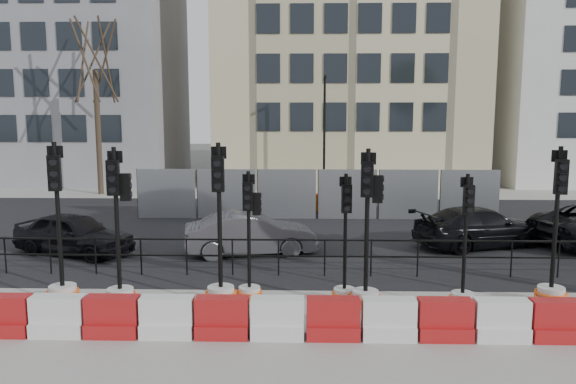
{
  "coord_description": "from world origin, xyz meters",
  "views": [
    {
      "loc": [
        -0.59,
        -12.96,
        4.29
      ],
      "look_at": [
        -1.0,
        3.0,
        1.97
      ],
      "focal_mm": 35.0,
      "sensor_mm": 36.0,
      "label": 1
    }
  ],
  "objects_px": {
    "car_c": "(480,227)",
    "traffic_signal_h": "(552,274)",
    "car_a": "(74,234)",
    "traffic_signal_a": "(61,272)",
    "traffic_signal_d": "(250,272)"
  },
  "relations": [
    {
      "from": "traffic_signal_d",
      "to": "traffic_signal_h",
      "type": "height_order",
      "value": "traffic_signal_h"
    },
    {
      "from": "traffic_signal_a",
      "to": "traffic_signal_d",
      "type": "bearing_deg",
      "value": -9.65
    },
    {
      "from": "traffic_signal_a",
      "to": "car_c",
      "type": "relative_size",
      "value": 0.77
    },
    {
      "from": "traffic_signal_d",
      "to": "car_a",
      "type": "distance_m",
      "value": 7.01
    },
    {
      "from": "traffic_signal_a",
      "to": "car_a",
      "type": "relative_size",
      "value": 0.9
    },
    {
      "from": "car_a",
      "to": "car_c",
      "type": "distance_m",
      "value": 12.55
    },
    {
      "from": "traffic_signal_h",
      "to": "traffic_signal_a",
      "type": "bearing_deg",
      "value": -173.21
    },
    {
      "from": "car_c",
      "to": "traffic_signal_h",
      "type": "bearing_deg",
      "value": 158.15
    },
    {
      "from": "car_a",
      "to": "car_c",
      "type": "xyz_separation_m",
      "value": [
        12.49,
        1.26,
        -0.0
      ]
    },
    {
      "from": "traffic_signal_d",
      "to": "car_c",
      "type": "bearing_deg",
      "value": 40.65
    },
    {
      "from": "traffic_signal_a",
      "to": "car_a",
      "type": "xyz_separation_m",
      "value": [
        -1.51,
        4.38,
        -0.11
      ]
    },
    {
      "from": "traffic_signal_h",
      "to": "car_c",
      "type": "height_order",
      "value": "traffic_signal_h"
    },
    {
      "from": "car_a",
      "to": "traffic_signal_h",
      "type": "bearing_deg",
      "value": -88.57
    },
    {
      "from": "traffic_signal_h",
      "to": "car_c",
      "type": "xyz_separation_m",
      "value": [
        0.13,
        5.44,
        -0.1
      ]
    },
    {
      "from": "traffic_signal_h",
      "to": "traffic_signal_d",
      "type": "bearing_deg",
      "value": -174.73
    }
  ]
}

